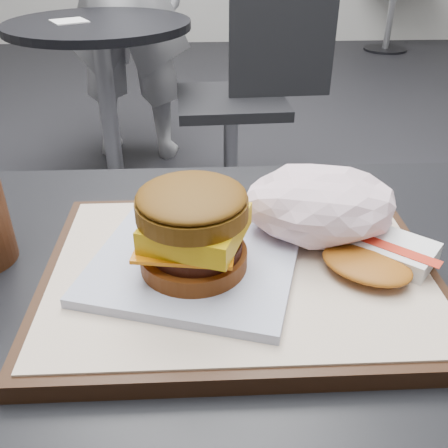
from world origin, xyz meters
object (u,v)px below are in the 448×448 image
crumpled_wrapper (321,204)px  neighbor_chair (248,88)px  breakfast_sandwich (194,237)px  neighbor_table (104,75)px  hash_brown (378,255)px  serving_tray (240,273)px  customer_table (181,430)px

crumpled_wrapper → neighbor_chair: neighbor_chair is taller
breakfast_sandwich → neighbor_table: (-0.37, 1.63, -0.28)m
crumpled_wrapper → hash_brown: bearing=-51.9°
serving_tray → neighbor_table: bearing=104.4°
breakfast_sandwich → neighbor_chair: bearing=82.8°
neighbor_table → neighbor_chair: (0.57, -0.08, -0.04)m
customer_table → breakfast_sandwich: size_ratio=3.48×
customer_table → breakfast_sandwich: breakfast_sandwich is taller
breakfast_sandwich → neighbor_table: breakfast_sandwich is taller
crumpled_wrapper → neighbor_chair: (0.06, 1.49, -0.31)m
hash_brown → neighbor_chair: neighbor_chair is taller
crumpled_wrapper → customer_table: bearing=-150.8°
customer_table → crumpled_wrapper: 0.30m
hash_brown → serving_tray: bearing=178.3°
customer_table → serving_tray: 0.21m
breakfast_sandwich → neighbor_chair: 1.59m
customer_table → neighbor_table: size_ratio=1.07×
crumpled_wrapper → neighbor_chair: 1.52m
hash_brown → neighbor_chair: bearing=89.4°
neighbor_chair → customer_table: bearing=-97.9°
hash_brown → neighbor_chair: size_ratio=0.15×
crumpled_wrapper → serving_tray: bearing=-148.4°
neighbor_table → crumpled_wrapper: bearing=-72.1°
customer_table → neighbor_table: (-0.35, 1.65, -0.03)m
customer_table → hash_brown: 0.30m
serving_tray → crumpled_wrapper: (0.09, 0.05, 0.05)m
hash_brown → neighbor_table: size_ratio=0.18×
customer_table → crumpled_wrapper: size_ratio=5.06×
crumpled_wrapper → neighbor_table: 1.67m
serving_tray → crumpled_wrapper: crumpled_wrapper is taller
breakfast_sandwich → customer_table: bearing=-134.0°
customer_table → neighbor_chair: size_ratio=0.91×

